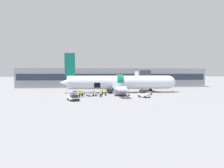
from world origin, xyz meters
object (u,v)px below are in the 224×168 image
airplane (118,83)px  baggage_tug_lead (74,98)px  baggage_tug_rear (144,94)px  baggage_cart_loading (92,94)px  baggage_cart_queued (78,93)px  ground_crew_loader_a (102,91)px  ground_crew_helper (80,93)px  ground_crew_supervisor (106,92)px  baggage_tug_mid (147,93)px  suitcase_on_tarmac_upright (101,95)px  ground_crew_driver (82,93)px  ground_crew_loader_b (101,94)px

airplane → baggage_tug_lead: size_ratio=10.41×
airplane → baggage_tug_rear: size_ratio=10.85×
baggage_cart_loading → baggage_cart_queued: 4.22m
ground_crew_loader_a → ground_crew_helper: size_ratio=0.95×
ground_crew_supervisor → ground_crew_helper: size_ratio=1.01×
baggage_tug_lead → baggage_cart_loading: (3.80, 8.08, -0.02)m
baggage_tug_mid → ground_crew_loader_a: size_ratio=1.74×
baggage_tug_lead → baggage_cart_queued: size_ratio=0.90×
suitcase_on_tarmac_upright → ground_crew_driver: bearing=178.3°
baggage_tug_lead → airplane: bearing=53.8°
baggage_tug_rear → suitcase_on_tarmac_upright: (-10.00, 2.70, -0.38)m
airplane → ground_crew_supervisor: (-4.23, -7.70, -1.94)m
ground_crew_loader_a → ground_crew_loader_b: bearing=-98.5°
baggage_cart_queued → suitcase_on_tarmac_upright: baggage_cart_queued is taller
airplane → suitcase_on_tarmac_upright: airplane is taller
baggage_cart_queued → ground_crew_driver: ground_crew_driver is taller
baggage_tug_mid → ground_crew_driver: ground_crew_driver is taller
baggage_tug_lead → baggage_cart_loading: size_ratio=0.93×
airplane → baggage_tug_lead: airplane is taller
baggage_tug_rear → airplane: bearing=111.2°
airplane → baggage_tug_mid: airplane is taller
ground_crew_driver → ground_crew_supervisor: bearing=10.2°
ground_crew_loader_b → ground_crew_supervisor: 2.85m
baggage_cart_loading → ground_crew_loader_b: ground_crew_loader_b is taller
baggage_cart_queued → ground_crew_loader_b: size_ratio=2.20×
ground_crew_helper → suitcase_on_tarmac_upright: 5.34m
baggage_cart_loading → ground_crew_loader_a: size_ratio=2.01×
ground_crew_loader_b → ground_crew_supervisor: bearing=60.1°
ground_crew_loader_b → ground_crew_driver: (-4.31, 1.44, 0.07)m
baggage_cart_loading → ground_crew_supervisor: 3.50m
baggage_cart_queued → suitcase_on_tarmac_upright: 6.74m
baggage_tug_lead → suitcase_on_tarmac_upright: size_ratio=3.88×
baggage_cart_loading → suitcase_on_tarmac_upright: (2.19, -1.25, -0.20)m
ground_crew_loader_a → ground_crew_supervisor: size_ratio=0.94×
baggage_tug_rear → ground_crew_loader_b: bearing=172.2°
baggage_tug_lead → ground_crew_loader_a: ground_crew_loader_a is taller
baggage_tug_rear → suitcase_on_tarmac_upright: baggage_tug_rear is taller
baggage_cart_loading → baggage_cart_queued: bearing=145.6°
airplane → suitcase_on_tarmac_upright: size_ratio=40.33×
baggage_tug_mid → ground_crew_helper: ground_crew_helper is taller
baggage_tug_mid → baggage_cart_queued: baggage_tug_mid is taller
ground_crew_supervisor → baggage_cart_queued: bearing=160.4°
baggage_tug_rear → ground_crew_supervisor: 9.53m
baggage_tug_mid → baggage_cart_loading: baggage_tug_mid is taller
baggage_tug_lead → ground_crew_helper: size_ratio=1.76×
baggage_tug_rear → baggage_cart_queued: 16.90m
baggage_cart_loading → suitcase_on_tarmac_upright: bearing=-29.8°
airplane → ground_crew_loader_a: bearing=-133.3°
baggage_cart_loading → ground_crew_supervisor: bearing=-1.5°
airplane → ground_crew_helper: bearing=-135.2°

